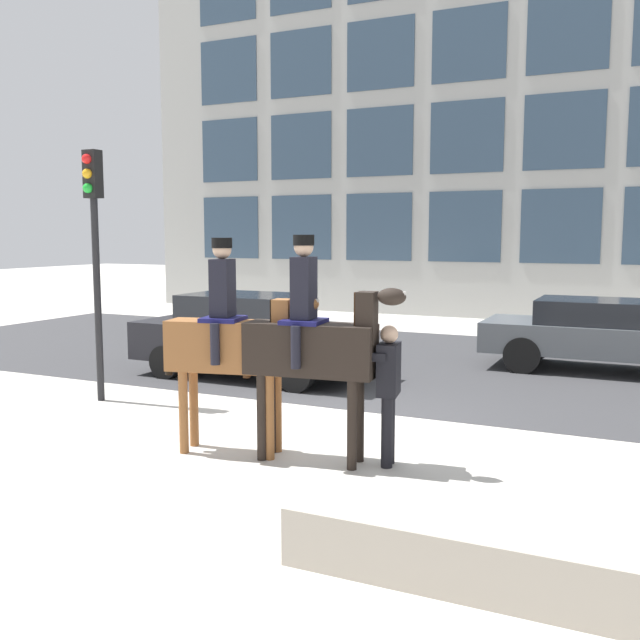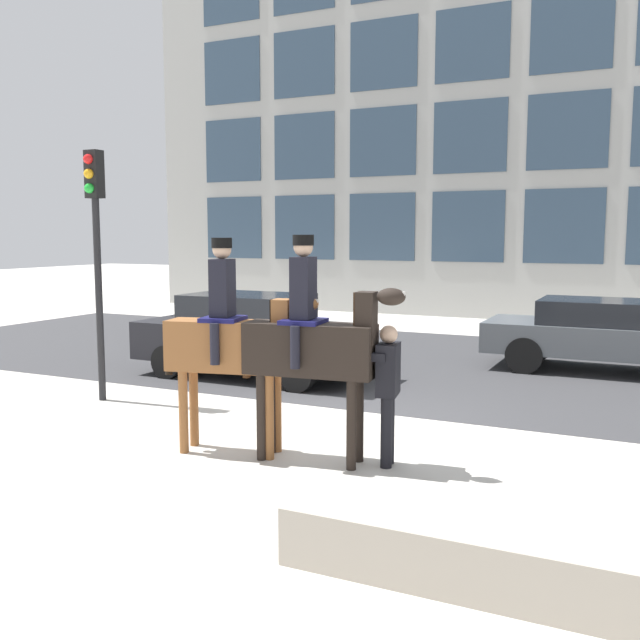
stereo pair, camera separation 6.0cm
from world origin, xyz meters
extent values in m
plane|color=beige|center=(0.00, 0.00, 0.00)|extent=(80.00, 80.00, 0.00)
cube|color=#38383A|center=(0.00, 4.75, 0.00)|extent=(25.57, 8.50, 0.01)
cube|color=#A8A8A3|center=(0.00, 13.00, 9.22)|extent=(25.57, 0.30, 18.44)
cube|color=#33475B|center=(-9.84, 12.83, 2.83)|extent=(2.25, 0.02, 2.16)
cube|color=#33475B|center=(-7.03, 12.83, 2.83)|extent=(2.25, 0.02, 2.16)
cube|color=#33475B|center=(-4.22, 12.83, 2.83)|extent=(2.25, 0.02, 2.16)
cube|color=#33475B|center=(-1.41, 12.83, 2.83)|extent=(2.25, 0.02, 2.16)
cube|color=#33475B|center=(1.41, 12.83, 2.83)|extent=(2.25, 0.02, 2.16)
cube|color=#33475B|center=(-9.84, 12.83, 5.53)|extent=(2.25, 0.02, 2.16)
cube|color=#33475B|center=(-7.03, 12.83, 5.53)|extent=(2.25, 0.02, 2.16)
cube|color=#33475B|center=(-4.22, 12.83, 5.53)|extent=(2.25, 0.02, 2.16)
cube|color=#33475B|center=(-1.41, 12.83, 5.53)|extent=(2.25, 0.02, 2.16)
cube|color=#33475B|center=(1.41, 12.83, 5.53)|extent=(2.25, 0.02, 2.16)
cube|color=#33475B|center=(-9.84, 12.83, 8.24)|extent=(2.25, 0.02, 2.16)
cube|color=#33475B|center=(-7.03, 12.83, 8.24)|extent=(2.25, 0.02, 2.16)
cube|color=#33475B|center=(-4.22, 12.83, 8.24)|extent=(2.25, 0.02, 2.16)
cube|color=#33475B|center=(-1.41, 12.83, 8.24)|extent=(2.25, 0.02, 2.16)
cube|color=#33475B|center=(1.41, 12.83, 8.24)|extent=(2.25, 0.02, 2.16)
cube|color=brown|center=(-0.54, -1.98, 1.29)|extent=(1.54, 0.74, 0.60)
cylinder|color=brown|center=(-0.04, -1.72, 0.50)|extent=(0.11, 0.11, 0.99)
cylinder|color=brown|center=(0.02, -2.02, 0.50)|extent=(0.11, 0.11, 0.99)
cylinder|color=brown|center=(-1.09, -1.94, 0.50)|extent=(0.11, 0.11, 0.99)
cylinder|color=brown|center=(-1.03, -2.24, 0.50)|extent=(0.11, 0.11, 0.99)
cube|color=brown|center=(0.10, -1.84, 1.62)|extent=(0.25, 0.28, 0.48)
cube|color=black|center=(-0.01, -1.87, 1.64)|extent=(0.06, 0.09, 0.43)
ellipsoid|color=brown|center=(0.37, -1.79, 1.81)|extent=(0.35, 0.26, 0.19)
cube|color=silver|center=(0.46, -1.77, 1.83)|extent=(0.12, 0.07, 0.08)
cylinder|color=black|center=(-1.30, -2.14, 1.19)|extent=(0.09, 0.09, 0.55)
cube|color=#14144C|center=(-0.61, -2.00, 1.61)|extent=(0.54, 0.56, 0.05)
cube|color=black|center=(-0.61, -2.00, 1.97)|extent=(0.28, 0.36, 0.67)
sphere|color=#D1A889|center=(-0.61, -2.00, 2.42)|extent=(0.22, 0.22, 0.22)
cylinder|color=black|center=(-0.61, -2.00, 2.50)|extent=(0.24, 0.24, 0.12)
cylinder|color=black|center=(-0.66, -1.73, 1.35)|extent=(0.11, 0.11, 0.48)
cylinder|color=black|center=(-0.55, -2.26, 1.35)|extent=(0.11, 0.11, 0.48)
cube|color=black|center=(0.46, -1.86, 1.30)|extent=(1.54, 0.61, 0.59)
cylinder|color=black|center=(0.98, -1.64, 0.50)|extent=(0.11, 0.11, 1.01)
cylinder|color=black|center=(1.02, -1.95, 0.50)|extent=(0.11, 0.11, 1.01)
cylinder|color=black|center=(-0.09, -1.77, 0.50)|extent=(0.11, 0.11, 1.01)
cylinder|color=black|center=(-0.05, -2.08, 0.50)|extent=(0.11, 0.11, 1.01)
cube|color=black|center=(1.12, -1.78, 1.68)|extent=(0.23, 0.26, 0.58)
cube|color=#382314|center=(1.00, -1.80, 1.70)|extent=(0.05, 0.08, 0.53)
ellipsoid|color=black|center=(1.40, -1.75, 1.93)|extent=(0.34, 0.23, 0.19)
cube|color=silver|center=(1.49, -1.74, 1.95)|extent=(0.12, 0.06, 0.08)
cylinder|color=#382314|center=(-0.32, -1.95, 1.20)|extent=(0.09, 0.09, 0.55)
cube|color=#14144C|center=(0.39, -1.87, 1.62)|extent=(0.50, 0.53, 0.05)
cube|color=black|center=(0.39, -1.87, 2.00)|extent=(0.26, 0.34, 0.70)
sphere|color=#D1A889|center=(0.39, -1.87, 2.46)|extent=(0.22, 0.22, 0.22)
cylinder|color=black|center=(0.39, -1.87, 2.53)|extent=(0.24, 0.24, 0.12)
cylinder|color=black|center=(0.36, -1.60, 1.36)|extent=(0.11, 0.11, 0.47)
cylinder|color=black|center=(0.42, -2.14, 1.36)|extent=(0.11, 0.11, 0.47)
cylinder|color=black|center=(1.35, -1.72, 0.41)|extent=(0.13, 0.13, 0.81)
cylinder|color=black|center=(1.32, -1.56, 0.41)|extent=(0.13, 0.13, 0.81)
cube|color=black|center=(1.33, -1.64, 1.11)|extent=(0.29, 0.43, 0.58)
sphere|color=#D1A889|center=(1.33, -1.64, 1.50)|extent=(0.20, 0.20, 0.20)
cube|color=black|center=(1.09, -1.86, 1.27)|extent=(0.56, 0.19, 0.09)
cone|color=orange|center=(0.75, -1.93, 1.27)|extent=(0.18, 0.08, 0.04)
cube|color=black|center=(-2.63, 2.04, 0.65)|extent=(4.26, 1.71, 0.69)
cube|color=black|center=(-2.74, 2.04, 1.26)|extent=(2.13, 1.51, 0.52)
cylinder|color=black|center=(-1.31, 1.26, 0.31)|extent=(0.61, 0.21, 0.61)
cylinder|color=black|center=(-1.31, 2.83, 0.31)|extent=(0.61, 0.21, 0.61)
cylinder|color=black|center=(-3.95, 1.26, 0.31)|extent=(0.61, 0.21, 0.61)
cylinder|color=black|center=(-3.95, 2.83, 0.31)|extent=(0.61, 0.21, 0.61)
cube|color=#51565B|center=(3.17, 5.31, 0.63)|extent=(4.43, 1.75, 0.57)
cube|color=black|center=(3.05, 5.31, 1.14)|extent=(2.22, 1.54, 0.45)
cylinder|color=black|center=(1.79, 4.51, 0.34)|extent=(0.69, 0.21, 0.69)
cylinder|color=black|center=(1.79, 6.12, 0.34)|extent=(0.69, 0.21, 0.69)
cylinder|color=black|center=(-3.83, -0.56, 1.57)|extent=(0.11, 0.11, 3.14)
cube|color=black|center=(-3.83, -0.56, 3.50)|extent=(0.24, 0.19, 0.72)
sphere|color=red|center=(-3.83, -0.68, 3.72)|extent=(0.15, 0.15, 0.15)
sphere|color=orange|center=(-3.83, -0.68, 3.50)|extent=(0.15, 0.15, 0.15)
sphere|color=green|center=(-3.83, -0.68, 3.29)|extent=(0.15, 0.15, 0.15)
cube|color=#ADA393|center=(2.75, -4.04, 0.23)|extent=(2.69, 0.56, 0.47)
camera|label=1|loc=(3.96, -9.03, 2.60)|focal=40.00mm
camera|label=2|loc=(4.01, -9.01, 2.60)|focal=40.00mm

